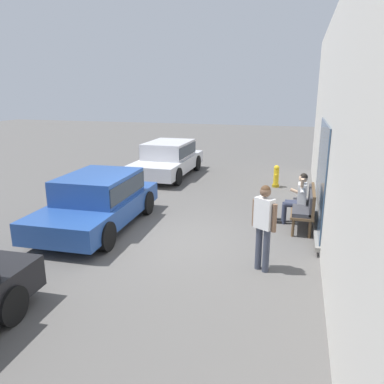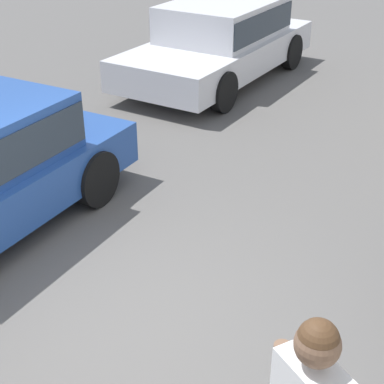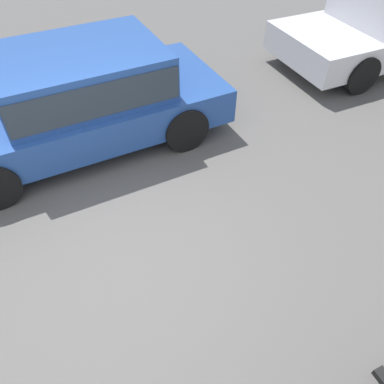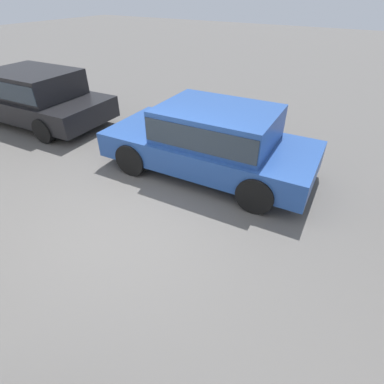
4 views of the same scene
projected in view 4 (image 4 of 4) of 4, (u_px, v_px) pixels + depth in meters
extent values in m
plane|color=#565451|center=(133.00, 229.00, 4.79)|extent=(60.00, 60.00, 0.00)
cube|color=#23478E|center=(208.00, 149.00, 6.02)|extent=(4.25, 2.00, 0.50)
cube|color=#23478E|center=(217.00, 124.00, 5.64)|extent=(2.24, 1.70, 0.61)
cube|color=#28333D|center=(217.00, 124.00, 5.64)|extent=(2.19, 1.73, 0.43)
cylinder|color=black|center=(131.00, 160.00, 5.99)|extent=(0.67, 0.21, 0.66)
cylinder|color=black|center=(176.00, 129.00, 7.25)|extent=(0.67, 0.21, 0.66)
cylinder|color=black|center=(255.00, 195.00, 4.98)|extent=(0.67, 0.21, 0.66)
cylinder|color=black|center=(282.00, 153.00, 6.24)|extent=(0.67, 0.21, 0.66)
cube|color=black|center=(35.00, 104.00, 8.31)|extent=(4.44, 2.09, 0.54)
cube|color=black|center=(33.00, 83.00, 7.91)|extent=(2.34, 1.77, 0.63)
cube|color=#28333D|center=(33.00, 83.00, 7.91)|extent=(2.30, 1.80, 0.44)
cylinder|color=black|center=(32.00, 95.00, 9.60)|extent=(0.61, 0.21, 0.61)
cylinder|color=black|center=(44.00, 131.00, 7.25)|extent=(0.61, 0.21, 0.61)
cylinder|color=black|center=(96.00, 108.00, 8.55)|extent=(0.61, 0.21, 0.61)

